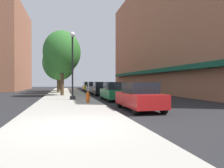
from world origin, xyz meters
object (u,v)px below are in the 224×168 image
(lamppost, at_px, (72,64))
(car_silver, at_px, (93,87))
(fire_hydrant, at_px, (88,97))
(parking_meter_near, at_px, (87,89))
(car_green, at_px, (114,92))
(tree_far, at_px, (58,62))
(tree_mid, at_px, (62,52))
(car_red, at_px, (139,97))
(car_black, at_px, (100,89))
(tree_near, at_px, (60,64))
(car_yellow, at_px, (88,86))

(lamppost, bearing_deg, car_silver, 74.29)
(fire_hydrant, distance_m, car_silver, 15.73)
(fire_hydrant, relative_size, parking_meter_near, 0.60)
(car_green, bearing_deg, lamppost, 172.39)
(tree_far, height_order, car_green, tree_far)
(tree_mid, bearing_deg, lamppost, -81.09)
(parking_meter_near, height_order, car_red, car_red)
(car_red, bearing_deg, lamppost, 117.54)
(lamppost, distance_m, car_red, 8.14)
(lamppost, distance_m, car_green, 4.35)
(car_red, distance_m, car_silver, 19.67)
(lamppost, bearing_deg, tree_far, 97.09)
(lamppost, bearing_deg, car_black, 61.35)
(lamppost, xyz_separation_m, tree_near, (-1.37, 18.61, 1.56))
(car_black, xyz_separation_m, car_silver, (0.00, 6.20, 0.00))
(car_yellow, bearing_deg, lamppost, -101.11)
(car_red, height_order, car_silver, same)
(parking_meter_near, bearing_deg, tree_mid, 132.05)
(tree_near, height_order, car_silver, tree_near)
(tree_mid, xyz_separation_m, car_yellow, (4.54, 13.53, -4.25))
(fire_hydrant, relative_size, tree_far, 0.11)
(fire_hydrant, distance_m, parking_meter_near, 5.96)
(tree_near, distance_m, car_green, 20.18)
(lamppost, xyz_separation_m, car_silver, (3.59, 12.77, -2.39))
(fire_hydrant, distance_m, tree_mid, 10.09)
(tree_near, xyz_separation_m, car_green, (4.96, -19.16, -3.95))
(parking_meter_near, relative_size, car_green, 0.30)
(fire_hydrant, distance_m, car_green, 3.38)
(tree_mid, xyz_separation_m, car_silver, (4.54, 6.73, -4.25))
(fire_hydrant, relative_size, car_yellow, 0.18)
(fire_hydrant, distance_m, car_black, 9.67)
(parking_meter_near, height_order, car_yellow, car_yellow)
(lamppost, bearing_deg, tree_near, 94.21)
(lamppost, xyz_separation_m, car_red, (3.59, -6.90, -2.39))
(car_yellow, bearing_deg, tree_mid, -109.27)
(tree_far, relative_size, car_black, 1.60)
(car_silver, distance_m, car_yellow, 6.80)
(parking_meter_near, height_order, tree_mid, tree_mid)
(lamppost, bearing_deg, car_green, -8.79)
(tree_near, xyz_separation_m, tree_mid, (0.42, -12.56, 0.30))
(car_black, bearing_deg, parking_meter_near, -121.27)
(fire_hydrant, bearing_deg, lamppost, 110.55)
(car_red, bearing_deg, car_black, 90.03)
(fire_hydrant, bearing_deg, tree_near, 96.40)
(tree_far, bearing_deg, parking_meter_near, -70.89)
(fire_hydrant, distance_m, car_red, 4.90)
(car_black, bearing_deg, tree_far, 130.17)
(car_silver, bearing_deg, tree_far, -177.33)
(car_black, bearing_deg, lamppost, -120.10)
(car_red, distance_m, car_black, 13.48)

